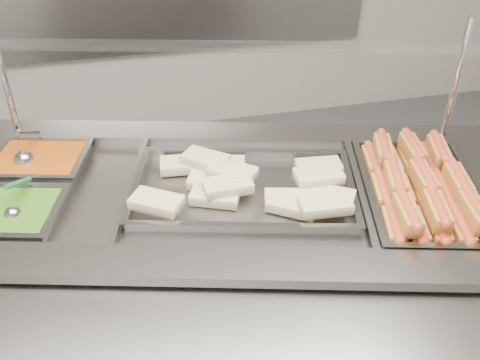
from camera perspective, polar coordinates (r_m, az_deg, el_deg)
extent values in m
cube|color=slate|center=(2.07, -1.46, -11.49)|extent=(2.01, 1.23, 0.90)
cube|color=gray|center=(1.49, -2.40, -9.12)|extent=(1.92, 0.63, 0.03)
cube|color=gray|center=(2.07, -1.17, 4.92)|extent=(1.92, 0.63, 0.03)
cube|color=black|center=(1.84, -1.62, -3.97)|extent=(1.78, 1.01, 0.02)
cube|color=gray|center=(1.79, 12.70, -0.87)|extent=(0.17, 0.58, 0.01)
cube|color=gray|center=(1.80, -11.62, -0.50)|extent=(0.17, 0.58, 0.01)
cube|color=gray|center=(1.40, -2.80, -15.07)|extent=(1.87, 0.73, 0.02)
cylinder|color=silver|center=(2.14, -23.92, 10.13)|extent=(0.02, 0.02, 0.46)
cylinder|color=silver|center=(2.07, 22.11, 9.79)|extent=(0.02, 0.02, 0.46)
cube|color=silver|center=(1.76, -1.55, 14.10)|extent=(1.73, 0.73, 0.09)
cube|color=#A44909|center=(2.05, -20.50, 1.27)|extent=(0.34, 0.30, 0.09)
cube|color=#256710|center=(1.83, -23.46, -3.96)|extent=(0.34, 0.30, 0.09)
cube|color=#8E5A1D|center=(1.68, 16.03, -4.97)|extent=(0.10, 0.16, 0.05)
cylinder|color=#BE4A22|center=(1.67, 16.16, -4.33)|extent=(0.08, 0.17, 0.03)
cube|color=#8E5A1D|center=(1.82, 14.88, -1.29)|extent=(0.09, 0.16, 0.05)
cylinder|color=#BE4A22|center=(1.81, 14.99, -0.71)|extent=(0.08, 0.17, 0.03)
cube|color=#8E5A1D|center=(1.97, 13.90, 1.82)|extent=(0.09, 0.16, 0.05)
cylinder|color=#BE4A22|center=(1.95, 13.99, 2.38)|extent=(0.07, 0.17, 0.03)
cube|color=#8E5A1D|center=(1.70, 18.15, -4.90)|extent=(0.09, 0.16, 0.05)
cylinder|color=#BE4A22|center=(1.68, 18.28, -4.32)|extent=(0.08, 0.17, 0.03)
cube|color=#8E5A1D|center=(1.83, 16.84, -1.28)|extent=(0.10, 0.16, 0.05)
cylinder|color=#BE4A22|center=(1.82, 16.95, -0.73)|extent=(0.08, 0.17, 0.03)
cube|color=#8E5A1D|center=(1.98, 15.72, 1.78)|extent=(0.09, 0.16, 0.05)
cylinder|color=#BE4A22|center=(1.97, 15.82, 2.33)|extent=(0.07, 0.17, 0.03)
cube|color=#8E5A1D|center=(1.72, 20.23, -4.91)|extent=(0.10, 0.16, 0.05)
cylinder|color=#BE4A22|center=(1.70, 20.39, -4.30)|extent=(0.08, 0.17, 0.03)
cube|color=#8E5A1D|center=(1.85, 18.79, -1.29)|extent=(0.10, 0.16, 0.05)
cylinder|color=#BE4A22|center=(1.84, 18.91, -0.76)|extent=(0.08, 0.17, 0.03)
cube|color=#8E5A1D|center=(2.00, 17.54, 1.78)|extent=(0.09, 0.16, 0.05)
cylinder|color=#BE4A22|center=(1.99, 17.64, 2.28)|extent=(0.07, 0.17, 0.03)
cube|color=#8E5A1D|center=(1.74, 22.28, -4.89)|extent=(0.09, 0.16, 0.05)
cylinder|color=#BE4A22|center=(1.73, 22.45, -4.27)|extent=(0.07, 0.17, 0.03)
cube|color=#8E5A1D|center=(1.87, 20.70, -1.30)|extent=(0.10, 0.16, 0.05)
cylinder|color=#BE4A22|center=(1.86, 20.83, -0.78)|extent=(0.08, 0.17, 0.03)
cube|color=#8E5A1D|center=(2.02, 19.32, 1.71)|extent=(0.09, 0.16, 0.05)
cylinder|color=#BE4A22|center=(2.01, 19.44, 2.23)|extent=(0.08, 0.17, 0.03)
cube|color=#8E5A1D|center=(1.76, 24.23, -4.87)|extent=(0.09, 0.16, 0.05)
cube|color=#8E5A1D|center=(1.90, 22.52, -1.37)|extent=(0.09, 0.16, 0.05)
cylinder|color=#BE4A22|center=(1.88, 22.67, -0.80)|extent=(0.07, 0.17, 0.03)
cube|color=#8E5A1D|center=(1.65, 17.41, -3.56)|extent=(0.08, 0.16, 0.05)
cylinder|color=#BE4A22|center=(1.64, 17.55, -2.93)|extent=(0.07, 0.17, 0.03)
cube|color=#8E5A1D|center=(1.79, 16.21, -0.01)|extent=(0.10, 0.16, 0.05)
cylinder|color=#BE4A22|center=(1.78, 16.33, 0.60)|extent=(0.08, 0.17, 0.03)
cube|color=#8E5A1D|center=(1.94, 15.03, 3.07)|extent=(0.10, 0.16, 0.05)
cylinder|color=#BE4A22|center=(1.93, 15.13, 3.65)|extent=(0.09, 0.17, 0.03)
cube|color=#8E5A1D|center=(1.69, 20.23, -3.15)|extent=(0.09, 0.16, 0.05)
cylinder|color=#BE4A22|center=(1.68, 20.38, -2.54)|extent=(0.08, 0.17, 0.03)
cube|color=#8E5A1D|center=(1.83, 18.95, 0.12)|extent=(0.08, 0.16, 0.05)
cylinder|color=#BE4A22|center=(1.81, 19.09, 0.71)|extent=(0.06, 0.17, 0.03)
cube|color=#8E5A1D|center=(1.97, 17.87, 3.11)|extent=(0.08, 0.16, 0.05)
cylinder|color=#BE4A22|center=(1.96, 17.98, 3.68)|extent=(0.06, 0.17, 0.03)
cube|color=#8E5A1D|center=(1.73, 23.76, -3.21)|extent=(0.08, 0.16, 0.05)
cylinder|color=#BE4A22|center=(1.72, 23.93, -2.61)|extent=(0.07, 0.17, 0.03)
cube|color=#8E5A1D|center=(1.85, 22.18, -0.17)|extent=(0.09, 0.16, 0.05)
cylinder|color=#BE4A22|center=(1.84, 22.34, 0.41)|extent=(0.07, 0.17, 0.03)
cube|color=#8E5A1D|center=(1.99, 20.38, 2.85)|extent=(0.10, 0.16, 0.05)
cylinder|color=#BE4A22|center=(1.98, 20.51, 3.41)|extent=(0.08, 0.17, 0.03)
cube|color=beige|center=(1.69, 5.64, -2.66)|extent=(0.18, 0.16, 0.03)
cube|color=beige|center=(1.71, 5.28, -2.14)|extent=(0.17, 0.12, 0.03)
cube|color=beige|center=(1.87, -1.89, 1.56)|extent=(0.17, 0.12, 0.03)
cube|color=beige|center=(1.80, -3.03, -0.06)|extent=(0.18, 0.14, 0.03)
cube|color=beige|center=(1.88, -6.15, 1.64)|extent=(0.16, 0.10, 0.03)
cube|color=beige|center=(1.73, -2.68, -1.72)|extent=(0.18, 0.14, 0.03)
cube|color=beige|center=(1.89, 8.42, 1.36)|extent=(0.16, 0.10, 0.03)
cube|color=beige|center=(1.74, 9.54, -1.76)|extent=(0.18, 0.16, 0.03)
cube|color=beige|center=(1.78, -0.83, 0.84)|extent=(0.18, 0.17, 0.03)
cube|color=beige|center=(1.72, -1.32, -0.62)|extent=(0.16, 0.10, 0.03)
cube|color=beige|center=(1.85, -3.71, 2.19)|extent=(0.18, 0.17, 0.03)
cube|color=beige|center=(1.78, 8.39, 0.41)|extent=(0.16, 0.09, 0.03)
cube|color=beige|center=(1.65, 9.07, -2.62)|extent=(0.16, 0.10, 0.03)
cube|color=beige|center=(1.66, -8.91, -2.35)|extent=(0.18, 0.16, 0.03)
sphere|color=#B2B2B7|center=(2.03, -22.01, 1.95)|extent=(0.07, 0.07, 0.07)
cylinder|color=#B2B2B7|center=(2.06, -21.61, 4.66)|extent=(0.06, 0.17, 0.10)
sphere|color=#B2B2B7|center=(1.78, -23.05, -3.47)|extent=(0.06, 0.06, 0.06)
cylinder|color=#167B31|center=(1.80, -22.58, -0.29)|extent=(0.06, 0.16, 0.09)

